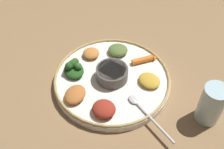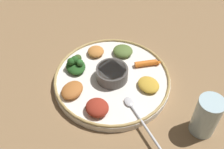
% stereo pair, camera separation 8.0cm
% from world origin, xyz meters
% --- Properties ---
extents(ground_plane, '(2.40, 2.40, 0.00)m').
position_xyz_m(ground_plane, '(0.00, 0.00, 0.00)').
color(ground_plane, olive).
extents(platter, '(0.34, 0.34, 0.02)m').
position_xyz_m(platter, '(0.00, 0.00, 0.01)').
color(platter, white).
rests_on(platter, ground_plane).
extents(platter_rim, '(0.34, 0.34, 0.01)m').
position_xyz_m(platter_rim, '(0.00, 0.00, 0.02)').
color(platter_rim, tan).
rests_on(platter_rim, platter).
extents(center_bowl, '(0.09, 0.09, 0.04)m').
position_xyz_m(center_bowl, '(0.00, 0.00, 0.04)').
color(center_bowl, '#4C4742').
rests_on(center_bowl, platter).
extents(spoon, '(0.18, 0.03, 0.01)m').
position_xyz_m(spoon, '(-0.14, -0.01, 0.03)').
color(spoon, silver).
rests_on(spoon, platter).
extents(greens_pile, '(0.07, 0.06, 0.04)m').
position_xyz_m(greens_pile, '(0.07, 0.09, 0.04)').
color(greens_pile, '#23511E').
rests_on(greens_pile, platter).
extents(carrot_near_spoon, '(0.03, 0.08, 0.02)m').
position_xyz_m(carrot_near_spoon, '(0.01, -0.12, 0.03)').
color(carrot_near_spoon, orange).
rests_on(carrot_near_spoon, platter).
extents(mound_beet, '(0.08, 0.08, 0.03)m').
position_xyz_m(mound_beet, '(-0.10, 0.08, 0.04)').
color(mound_beet, maroon).
rests_on(mound_beet, platter).
extents(mound_chickpea, '(0.09, 0.09, 0.02)m').
position_xyz_m(mound_chickpea, '(-0.01, 0.12, 0.03)').
color(mound_chickpea, '#B2662D').
rests_on(mound_chickpea, platter).
extents(mound_lentil_yellow, '(0.08, 0.07, 0.02)m').
position_xyz_m(mound_lentil_yellow, '(-0.07, -0.08, 0.03)').
color(mound_lentil_yellow, gold).
rests_on(mound_lentil_yellow, platter).
extents(mound_squash, '(0.05, 0.05, 0.02)m').
position_xyz_m(mound_squash, '(0.11, 0.01, 0.03)').
color(mound_squash, '#C67A38').
rests_on(mound_squash, platter).
extents(mound_collards, '(0.08, 0.08, 0.02)m').
position_xyz_m(mound_collards, '(0.08, -0.07, 0.03)').
color(mound_collards, '#567033').
rests_on(mound_collards, platter).
extents(drinking_glass, '(0.06, 0.06, 0.12)m').
position_xyz_m(drinking_glass, '(-0.23, -0.16, 0.05)').
color(drinking_glass, silver).
rests_on(drinking_glass, ground_plane).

